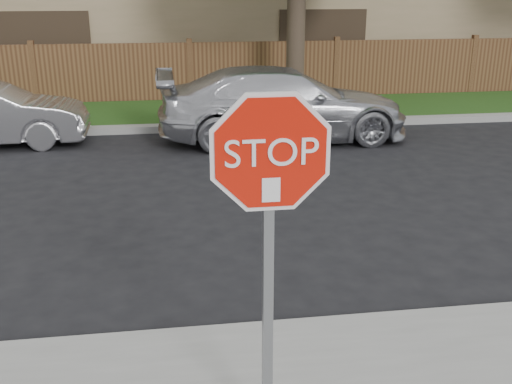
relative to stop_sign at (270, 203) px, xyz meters
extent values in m
plane|color=black|center=(-0.01, 1.48, -1.83)|extent=(90.00, 90.00, 0.00)
cube|color=gray|center=(-0.01, 9.63, -1.75)|extent=(70.00, 0.30, 0.15)
cube|color=#1E4714|center=(-0.01, 11.28, -1.77)|extent=(70.00, 3.00, 0.12)
cube|color=#4C2D1B|center=(-0.01, 12.88, -1.03)|extent=(70.00, 0.12, 1.60)
cylinder|color=#382B21|center=(2.49, 11.18, 0.13)|extent=(0.44, 0.44, 3.92)
cube|color=gray|center=(0.00, 0.05, -0.58)|extent=(0.07, 0.06, 2.30)
cylinder|color=white|center=(0.00, -0.02, 0.32)|extent=(1.01, 0.02, 1.01)
cylinder|color=red|center=(0.00, -0.03, 0.32)|extent=(0.93, 0.02, 0.93)
cube|color=white|center=(0.00, -0.05, 0.10)|extent=(0.11, 0.00, 0.15)
imported|color=silver|center=(1.71, 8.59, -1.09)|extent=(5.12, 2.13, 1.48)
camera|label=1|loc=(-0.56, -3.33, 1.26)|focal=42.00mm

